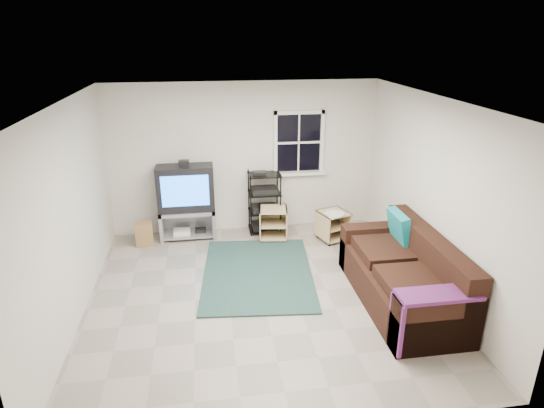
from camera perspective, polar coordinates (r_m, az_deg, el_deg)
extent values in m
plane|color=gray|center=(6.30, -1.29, -11.34)|extent=(4.60, 4.60, 0.00)
plane|color=white|center=(5.38, -1.52, 12.76)|extent=(4.60, 4.60, 0.00)
plane|color=silver|center=(7.89, -3.52, 5.75)|extent=(4.60, 0.00, 4.60)
plane|color=silver|center=(3.69, 3.25, -13.16)|extent=(4.60, 0.00, 4.60)
plane|color=silver|center=(5.91, -24.11, -1.44)|extent=(0.00, 4.60, 4.60)
plane|color=silver|center=(6.40, 19.50, 0.87)|extent=(0.00, 4.60, 4.60)
cube|color=black|center=(7.95, 3.35, 7.73)|extent=(0.80, 0.01, 1.02)
cube|color=silver|center=(7.83, 3.46, 11.40)|extent=(0.88, 0.06, 0.06)
cube|color=silver|center=(8.06, 3.32, 3.86)|extent=(0.98, 0.14, 0.05)
cube|color=silver|center=(7.86, 0.42, 7.61)|extent=(0.06, 0.06, 1.10)
cube|color=silver|center=(8.02, 6.27, 7.76)|extent=(0.06, 0.06, 1.10)
cube|color=silver|center=(7.93, 3.37, 7.70)|extent=(0.78, 0.04, 0.04)
cube|color=#93939A|center=(7.88, -10.59, -0.85)|extent=(0.94, 0.47, 0.06)
cube|color=#93939A|center=(7.99, -13.64, -2.54)|extent=(0.06, 0.47, 0.52)
cube|color=#93939A|center=(7.95, -7.31, -2.21)|extent=(0.06, 0.47, 0.52)
cube|color=#93939A|center=(8.04, -10.39, -3.64)|extent=(0.82, 0.43, 0.04)
cube|color=#93939A|center=(8.16, -10.45, -1.79)|extent=(0.94, 0.04, 0.52)
cube|color=silver|center=(7.99, -11.23, -3.42)|extent=(0.28, 0.22, 0.07)
cube|color=black|center=(8.01, -8.94, -3.26)|extent=(0.19, 0.17, 0.06)
cube|color=black|center=(7.73, -10.79, 1.99)|extent=(0.94, 0.39, 0.77)
cube|color=#1E6BFF|center=(7.54, -10.84, 1.60)|extent=(0.77, 0.01, 0.52)
cube|color=black|center=(7.61, -11.01, 5.06)|extent=(0.17, 0.12, 0.09)
cylinder|color=black|center=(7.75, -2.66, -0.34)|extent=(0.02, 0.02, 1.11)
cylinder|color=black|center=(7.81, 1.08, -0.14)|extent=(0.02, 0.02, 1.11)
cylinder|color=black|center=(8.09, -2.94, 0.58)|extent=(0.02, 0.02, 1.11)
cylinder|color=black|center=(8.15, 0.66, 0.77)|extent=(0.02, 0.02, 1.11)
cube|color=black|center=(8.14, -0.94, -3.09)|extent=(0.55, 0.40, 0.02)
cube|color=black|center=(8.11, -0.94, -2.73)|extent=(0.43, 0.32, 0.09)
cube|color=black|center=(8.00, -0.95, -0.89)|extent=(0.55, 0.40, 0.02)
cube|color=black|center=(7.98, -0.96, -0.52)|extent=(0.43, 0.32, 0.09)
cube|color=black|center=(7.89, -0.97, 1.37)|extent=(0.55, 0.40, 0.02)
cube|color=black|center=(7.87, -0.97, 1.75)|extent=(0.43, 0.32, 0.09)
cube|color=black|center=(7.78, -0.98, 3.70)|extent=(0.55, 0.40, 0.02)
cube|color=tan|center=(7.67, 0.16, -0.65)|extent=(0.52, 0.52, 0.02)
cube|color=tan|center=(7.86, 0.15, -3.92)|extent=(0.52, 0.52, 0.02)
cube|color=tan|center=(7.77, -1.49, -2.31)|extent=(0.08, 0.46, 0.50)
cube|color=tan|center=(7.77, 1.80, -2.29)|extent=(0.08, 0.46, 0.50)
cube|color=tan|center=(7.97, 0.13, -1.67)|extent=(0.42, 0.08, 0.50)
cube|color=tan|center=(7.77, 0.15, -2.44)|extent=(0.48, 0.50, 0.02)
cylinder|color=black|center=(7.71, -1.21, -4.74)|extent=(0.05, 0.05, 0.05)
cylinder|color=black|center=(8.05, 1.46, -3.57)|extent=(0.05, 0.05, 0.05)
cube|color=tan|center=(7.71, 7.74, -1.10)|extent=(0.57, 0.57, 0.02)
cube|color=tan|center=(7.89, 7.58, -4.03)|extent=(0.57, 0.57, 0.02)
cube|color=tan|center=(7.69, 6.31, -2.88)|extent=(0.16, 0.44, 0.46)
cube|color=tan|center=(7.91, 8.97, -2.29)|extent=(0.16, 0.44, 0.46)
cube|color=tan|center=(7.96, 6.79, -2.02)|extent=(0.40, 0.15, 0.46)
cube|color=tan|center=(7.80, 7.65, -2.70)|extent=(0.53, 0.54, 0.02)
cylinder|color=black|center=(7.67, 7.20, -5.03)|extent=(0.05, 0.05, 0.05)
cylinder|color=black|center=(8.13, 7.93, -3.52)|extent=(0.05, 0.05, 0.05)
cylinder|color=silver|center=(7.61, 7.85, -1.24)|extent=(0.32, 0.32, 0.02)
cube|color=black|center=(6.28, 15.73, -9.85)|extent=(0.99, 2.20, 0.46)
cube|color=black|center=(6.22, 19.22, -5.72)|extent=(0.26, 2.20, 0.47)
cube|color=black|center=(7.01, 12.69, -5.15)|extent=(0.99, 0.26, 0.68)
cube|color=black|center=(5.51, 19.92, -13.82)|extent=(0.99, 0.26, 0.68)
cube|color=black|center=(5.76, 16.96, -9.53)|extent=(0.66, 0.79, 0.14)
cube|color=black|center=(6.46, 13.73, -5.70)|extent=(0.66, 0.79, 0.14)
cube|color=teal|center=(6.60, 15.70, -2.84)|extent=(0.22, 0.53, 0.46)
cube|color=navy|center=(5.31, 20.20, -10.62)|extent=(0.91, 0.33, 0.04)
cube|color=navy|center=(5.30, 15.30, -14.41)|extent=(0.04, 0.33, 0.64)
cube|color=black|center=(6.79, -1.79, -8.63)|extent=(1.78, 2.31, 0.03)
cube|color=#996D44|center=(7.86, -15.75, -3.64)|extent=(0.30, 0.21, 0.40)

